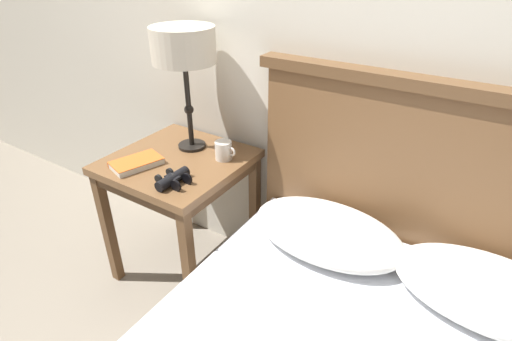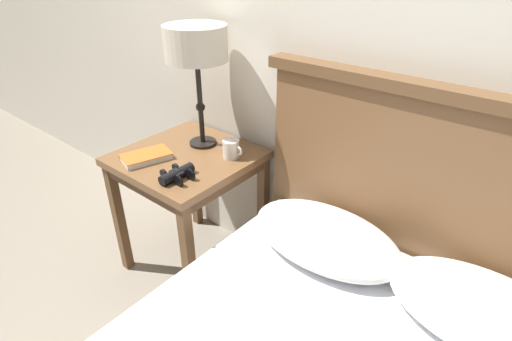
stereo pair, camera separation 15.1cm
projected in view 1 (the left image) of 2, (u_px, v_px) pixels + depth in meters
The scene contains 6 objects.
wall_back at pixel (320, 5), 1.50m from camera, with size 8.00×0.06×2.60m.
nightstand at pixel (179, 175), 1.85m from camera, with size 0.58×0.58×0.65m.
table_lamp at pixel (184, 49), 1.68m from camera, with size 0.28×0.28×0.55m.
book_on_nightstand at pixel (136, 163), 1.74m from camera, with size 0.19×0.24×0.03m.
binoculars_pair at pixel (173, 179), 1.61m from camera, with size 0.14×0.16×0.05m.
coffee_mug at pixel (224, 150), 1.79m from camera, with size 0.10×0.08×0.08m.
Camera 1 is at (0.67, -0.46, 1.50)m, focal length 28.00 mm.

